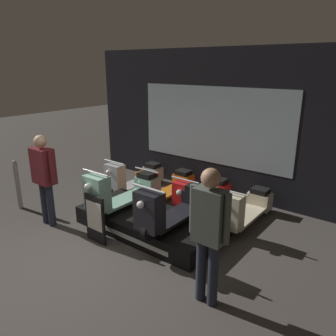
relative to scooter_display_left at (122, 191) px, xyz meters
The scene contains 13 objects.
ground_plane 1.65m from the scooter_display_left, 73.65° to the right, with size 30.00×30.00×0.00m, color #423D38.
shop_wall_back 2.66m from the scooter_display_left, 80.05° to the left, with size 6.79×0.09×3.20m.
display_platform 0.75m from the scooter_display_left, ahead, with size 2.59×1.20×0.32m.
scooter_display_left is the anchor object (origin of this frame).
scooter_display_right 1.16m from the scooter_display_left, ahead, with size 0.60×1.69×0.84m.
scooter_backrow_0 1.72m from the scooter_display_left, 127.03° to the left, with size 0.60×1.69×0.84m.
scooter_backrow_1 1.39m from the scooter_display_left, 93.27° to the left, with size 0.60×1.69×0.84m.
scooter_backrow_2 1.63m from the scooter_display_left, 57.38° to the left, with size 0.60×1.69×0.84m.
scooter_backrow_3 2.28m from the scooter_display_left, 36.79° to the left, with size 0.60×1.69×0.84m.
person_left_browsing 1.43m from the scooter_display_left, 139.80° to the right, with size 0.60×0.25×1.69m.
person_right_browsing 2.55m from the scooter_display_left, 20.67° to the right, with size 0.54×0.23×1.75m.
price_sign_board 0.82m from the scooter_display_left, 79.13° to the right, with size 0.44×0.04×0.83m.
street_bollard 2.32m from the scooter_display_left, 158.38° to the right, with size 0.09×0.09×1.03m.
Camera 1 is at (3.66, -2.43, 2.84)m, focal length 35.00 mm.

